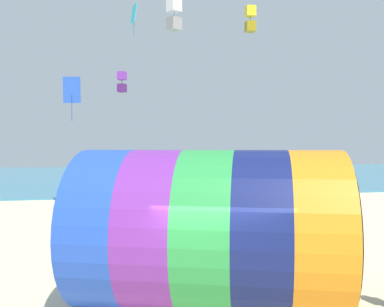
% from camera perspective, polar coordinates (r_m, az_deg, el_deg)
% --- Properties ---
extents(sea, '(120.00, 40.00, 0.10)m').
position_cam_1_polar(sea, '(49.23, -8.37, -2.96)').
color(sea, teal).
rests_on(sea, ground).
extents(giant_inflatable_tube, '(6.46, 5.17, 3.51)m').
position_cam_1_polar(giant_inflatable_tube, '(9.50, 2.42, -10.17)').
color(giant_inflatable_tube, blue).
rests_on(giant_inflatable_tube, ground).
extents(kite_purple_box, '(0.46, 0.46, 0.98)m').
position_cam_1_polar(kite_purple_box, '(19.72, -9.32, 9.40)').
color(kite_purple_box, purple).
extents(kite_white_box, '(0.83, 0.83, 1.73)m').
position_cam_1_polar(kite_white_box, '(23.89, -2.41, 17.99)').
color(kite_white_box, white).
extents(kite_blue_diamond, '(1.00, 0.35, 2.47)m').
position_cam_1_polar(kite_blue_diamond, '(25.13, -15.75, 8.11)').
color(kite_blue_diamond, blue).
extents(kite_yellow_box, '(0.56, 0.56, 1.56)m').
position_cam_1_polar(kite_yellow_box, '(26.16, 7.79, 17.34)').
color(kite_yellow_box, yellow).
extents(kite_cyan_diamond, '(0.33, 0.65, 1.54)m').
position_cam_1_polar(kite_cyan_diamond, '(21.93, -7.76, 17.97)').
color(kite_cyan_diamond, '#2DB2C6').
extents(bystander_near_water, '(0.37, 0.24, 1.69)m').
position_cam_1_polar(bystander_near_water, '(19.16, 8.38, -7.10)').
color(bystander_near_water, '#726651').
rests_on(bystander_near_water, ground).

